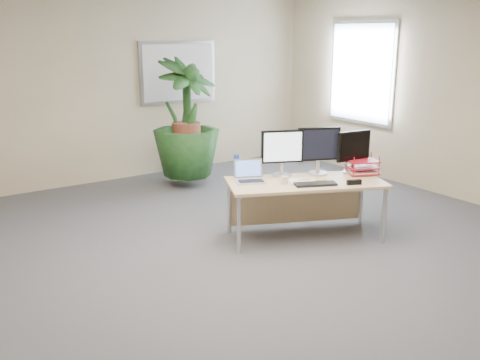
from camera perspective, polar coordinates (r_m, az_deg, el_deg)
floor at (r=4.95m, az=3.25°, el=-10.22°), size 8.00×8.00×0.00m
back_wall at (r=8.05m, az=-14.34°, el=9.32°), size 7.00×0.04×2.70m
whiteboard at (r=8.49m, az=-6.59°, el=11.34°), size 1.30×0.04×0.95m
window at (r=8.53m, az=12.80°, el=11.09°), size 0.04×1.30×1.55m
desk at (r=5.79m, az=6.71°, el=-1.12°), size 1.78×1.29×0.63m
floor_plant at (r=7.64m, az=-5.73°, el=4.86°), size 1.11×1.11×1.50m
monitor_left at (r=5.77m, az=4.52°, el=3.19°), size 0.44×0.22×0.51m
monitor_right at (r=5.91m, az=8.39°, el=3.43°), size 0.45×0.23×0.52m
monitor_dark at (r=6.02m, az=12.01°, el=3.24°), size 0.43×0.19×0.48m
laptop at (r=5.63m, az=1.02°, el=0.47°), size 0.39×0.37×0.22m
keyboard at (r=5.54m, az=8.05°, el=-0.43°), size 0.45×0.30×0.02m
coffee_mug at (r=5.53m, az=4.72°, el=-0.02°), size 0.11×0.07×0.08m
spiral_notebook at (r=5.64m, az=6.73°, el=-0.14°), size 0.34×0.32×0.01m
orange_pen at (r=5.67m, az=6.86°, el=0.04°), size 0.14×0.05×0.01m
yellow_highlighter at (r=5.71m, az=8.70°, el=-0.01°), size 0.11×0.06×0.02m
water_bottle at (r=5.75m, az=-0.38°, el=1.44°), size 0.06×0.06×0.25m
letter_tray at (r=6.05m, az=12.92°, el=1.26°), size 0.39×0.35×0.15m
stapler at (r=5.63m, az=12.08°, el=-0.23°), size 0.15×0.10×0.05m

